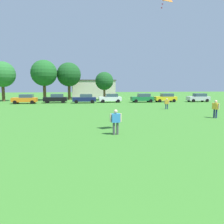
{
  "coord_description": "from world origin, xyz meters",
  "views": [
    {
      "loc": [
        -0.46,
        0.02,
        3.29
      ],
      "look_at": [
        1.1,
        10.4,
        2.04
      ],
      "focal_mm": 36.04,
      "sensor_mm": 36.0,
      "label": 1
    }
  ],
  "objects": [
    {
      "name": "parked_car_yellow_5",
      "position": [
        16.71,
        42.49,
        0.86
      ],
      "size": [
        4.3,
        2.02,
        1.68
      ],
      "rotation": [
        0.0,
        0.0,
        3.14
      ],
      "color": "yellow",
      "rests_on": "ground"
    },
    {
      "name": "parked_car_navy_2",
      "position": [
        0.71,
        42.15,
        0.86
      ],
      "size": [
        4.3,
        2.02,
        1.68
      ],
      "rotation": [
        0.0,
        0.0,
        3.14
      ],
      "color": "#141E4C",
      "rests_on": "ground"
    },
    {
      "name": "tree_left",
      "position": [
        -7.71,
        50.86,
        5.91
      ],
      "size": [
        5.62,
        5.62,
        8.75
      ],
      "color": "brown",
      "rests_on": "ground"
    },
    {
      "name": "bystander_near_trees",
      "position": [
        13.23,
        20.73,
        1.08
      ],
      "size": [
        0.49,
        0.83,
        1.81
      ],
      "rotation": [
        0.0,
        0.0,
        5.01
      ],
      "color": "navy",
      "rests_on": "ground"
    },
    {
      "name": "tree_far_left",
      "position": [
        -15.78,
        49.38,
        5.51
      ],
      "size": [
        5.23,
        5.23,
        8.16
      ],
      "color": "brown",
      "rests_on": "ground"
    },
    {
      "name": "tree_far_right",
      "position": [
        5.32,
        49.86,
        4.21
      ],
      "size": [
        4.0,
        4.0,
        6.24
      ],
      "color": "brown",
      "rests_on": "ground"
    },
    {
      "name": "parked_car_orange_0",
      "position": [
        -9.95,
        42.32,
        0.86
      ],
      "size": [
        4.3,
        2.02,
        1.68
      ],
      "rotation": [
        0.0,
        0.0,
        3.14
      ],
      "color": "orange",
      "rests_on": "ground"
    },
    {
      "name": "parked_car_white_3",
      "position": [
        5.68,
        42.92,
        0.86
      ],
      "size": [
        4.3,
        2.02,
        1.68
      ],
      "rotation": [
        0.0,
        0.0,
        3.14
      ],
      "color": "white",
      "rests_on": "ground"
    },
    {
      "name": "tree_right",
      "position": [
        -2.48,
        52.51,
        5.7
      ],
      "size": [
        5.42,
        5.42,
        8.44
      ],
      "color": "brown",
      "rests_on": "ground"
    },
    {
      "name": "house_left",
      "position": [
        3.42,
        59.01,
        2.36
      ],
      "size": [
        11.12,
        7.33,
        4.69
      ],
      "color": "beige",
      "rests_on": "ground"
    },
    {
      "name": "parked_car_black_1",
      "position": [
        -4.64,
        43.29,
        0.86
      ],
      "size": [
        4.3,
        2.02,
        1.68
      ],
      "rotation": [
        0.0,
        0.0,
        3.14
      ],
      "color": "black",
      "rests_on": "ground"
    },
    {
      "name": "parked_car_silver_6",
      "position": [
        23.36,
        41.89,
        0.86
      ],
      "size": [
        4.3,
        2.02,
        1.68
      ],
      "rotation": [
        0.0,
        0.0,
        3.14
      ],
      "color": "silver",
      "rests_on": "ground"
    },
    {
      "name": "ground_plane",
      "position": [
        0.0,
        30.0,
        0.0
      ],
      "size": [
        160.0,
        160.0,
        0.0
      ],
      "primitive_type": "plane",
      "color": "#387528"
    },
    {
      "name": "adult_bystander",
      "position": [
        1.98,
        14.58,
        1.01
      ],
      "size": [
        0.8,
        0.37,
        1.7
      ],
      "rotation": [
        0.0,
        0.0,
        0.1
      ],
      "color": "#4C4C51",
      "rests_on": "ground"
    },
    {
      "name": "bystander_midfield",
      "position": [
        11.64,
        29.52,
        0.89
      ],
      "size": [
        0.68,
        0.42,
        1.5
      ],
      "rotation": [
        0.0,
        0.0,
        5.95
      ],
      "color": "navy",
      "rests_on": "ground"
    },
    {
      "name": "parked_car_green_4",
      "position": [
        11.95,
        42.38,
        0.86
      ],
      "size": [
        4.3,
        2.02,
        1.68
      ],
      "rotation": [
        0.0,
        0.0,
        3.14
      ],
      "color": "#196B38",
      "rests_on": "ground"
    }
  ]
}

